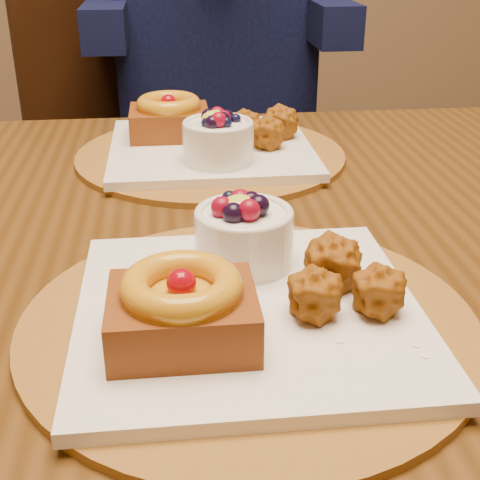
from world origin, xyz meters
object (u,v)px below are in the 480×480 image
(dining_table, at_px, (225,279))
(chair_far, at_px, (137,156))
(place_setting_far, at_px, (209,141))
(place_setting_near, at_px, (244,296))

(dining_table, height_order, chair_far, chair_far)
(dining_table, bearing_deg, chair_far, 98.68)
(place_setting_far, xyz_separation_m, chair_far, (-0.14, 0.69, -0.25))
(place_setting_far, bearing_deg, dining_table, -89.19)
(dining_table, xyz_separation_m, place_setting_far, (-0.00, 0.21, 0.10))
(chair_far, bearing_deg, place_setting_near, -106.11)
(dining_table, bearing_deg, place_setting_near, -90.75)
(dining_table, distance_m, place_setting_near, 0.24)
(place_setting_near, bearing_deg, chair_far, 96.89)
(dining_table, xyz_separation_m, place_setting_near, (-0.00, -0.22, 0.10))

